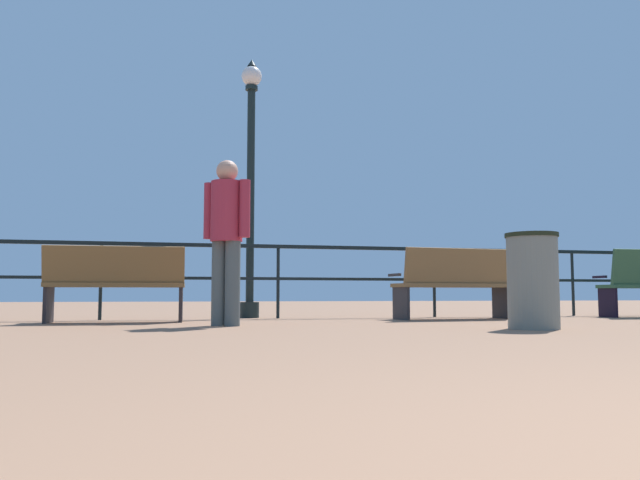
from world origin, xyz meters
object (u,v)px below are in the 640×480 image
(bench_near_right, at_px, (456,281))
(person_by_bench, at_px, (226,230))
(bench_near_left, at_px, (116,280))
(lamppost_center, at_px, (251,174))
(trash_bin, at_px, (533,281))

(bench_near_right, distance_m, person_by_bench, 3.34)
(bench_near_left, relative_size, person_by_bench, 0.91)
(lamppost_center, distance_m, trash_bin, 4.49)
(person_by_bench, bearing_deg, bench_near_right, 18.59)
(bench_near_left, xyz_separation_m, trash_bin, (3.94, -2.37, -0.03))
(bench_near_right, relative_size, trash_bin, 1.80)
(trash_bin, bearing_deg, bench_near_right, 81.29)
(bench_near_left, bearing_deg, person_by_bench, -42.20)
(bench_near_left, xyz_separation_m, person_by_bench, (1.17, -1.06, 0.51))
(bench_near_right, height_order, person_by_bench, person_by_bench)
(bench_near_left, distance_m, lamppost_center, 2.60)
(bench_near_right, bearing_deg, trash_bin, -98.71)
(bench_near_right, distance_m, lamppost_center, 3.23)
(trash_bin, bearing_deg, bench_near_left, 148.93)
(lamppost_center, bearing_deg, trash_bin, -58.10)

